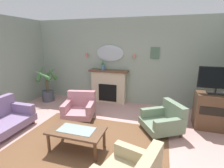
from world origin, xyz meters
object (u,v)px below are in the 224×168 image
Objects in this scene: fireplace at (109,87)px; wall_mirror at (110,53)px; wall_sconce_right at (134,56)px; tv_cabinet at (212,111)px; coffee_table at (77,132)px; framed_picture at (155,53)px; armchair_in_corner at (80,107)px; potted_plant_corner_palm at (47,85)px; wall_sconce_left at (87,54)px; mantel_vase_right at (103,66)px; armchair_beside_couch at (164,120)px; tv_flatscreen at (217,80)px.

wall_mirror reaches higher than fireplace.
wall_sconce_right is (0.85, -0.05, -0.05)m from wall_mirror.
fireplace is at bearing 162.21° from tv_cabinet.
coffee_table is at bearing -147.29° from tv_cabinet.
wall_mirror is 1.50m from framed_picture.
armchair_in_corner is at bearing -130.07° from wall_sconce_right.
fireplace is 1.06× the size of potted_plant_corner_palm.
wall_sconce_left is 0.11× the size of potted_plant_corner_palm.
wall_mirror is at bearing 75.25° from armchair_in_corner.
wall_sconce_right is 3.18m from coffee_table.
potted_plant_corner_palm is at bearing 153.14° from armchair_in_corner.
armchair_beside_couch is at bearing -35.29° from mantel_vase_right.
armchair_in_corner reaches higher than coffee_table.
wall_sconce_right is at bearing -174.73° from framed_picture.
mantel_vase_right is 2.76m from armchair_beside_couch.
potted_plant_corner_palm reaches higher than coffee_table.
coffee_table is 1.22× the size of tv_cabinet.
framed_picture is (0.65, 0.06, 0.09)m from wall_sconce_right.
tv_flatscreen is (1.52, -1.14, -0.50)m from framed_picture.
wall_sconce_left reaches higher than tv_cabinet.
wall_mirror is (-0.00, 0.14, 1.14)m from fireplace.
tv_cabinet is at bearing -17.79° from fireplace.
tv_cabinet is 0.80m from tv_flatscreen.
coffee_table is at bearing -69.16° from wall_sconce_left.
tv_flatscreen is at bearing -15.61° from wall_sconce_left.
wall_sconce_left is 0.39× the size of framed_picture.
fireplace is 1.22× the size of armchair_beside_couch.
potted_plant_corner_palm is at bearing -165.66° from mantel_vase_right.
wall_sconce_right reaches higher than mantel_vase_right.
potted_plant_corner_palm is (-2.99, -0.62, -1.09)m from wall_sconce_right.
coffee_table is at bearing -80.95° from mantel_vase_right.
fireplace is 4.07× the size of mantel_vase_right.
armchair_beside_couch is 2.31m from armchair_in_corner.
wall_mirror is at bearing 159.46° from tv_flatscreen.
armchair_beside_couch is 4.17m from potted_plant_corner_palm.
framed_picture is (2.35, 0.06, 0.09)m from wall_sconce_left.
mantel_vase_right is at bearing -173.48° from wall_sconce_right.
armchair_in_corner is (-2.30, 0.11, 0.00)m from armchair_beside_couch.
potted_plant_corner_palm is (-2.37, 2.23, 0.19)m from coffee_table.
armchair_in_corner is at bearing -104.75° from wall_mirror.
armchair_in_corner is 3.46m from tv_cabinet.
framed_picture is at bearing 6.04° from mantel_vase_right.
armchair_beside_couch is 1.55m from tv_flatscreen.
wall_mirror is 2.67× the size of framed_picture.
wall_mirror is at bearing 94.62° from coffee_table.
wall_mirror is at bearing -179.62° from framed_picture.
wall_sconce_left is 2.35m from framed_picture.
potted_plant_corner_palm is at bearing 166.24° from armchair_beside_couch.
coffee_table is 1.50m from armchair_in_corner.
wall_sconce_left is 0.13× the size of coffee_table.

